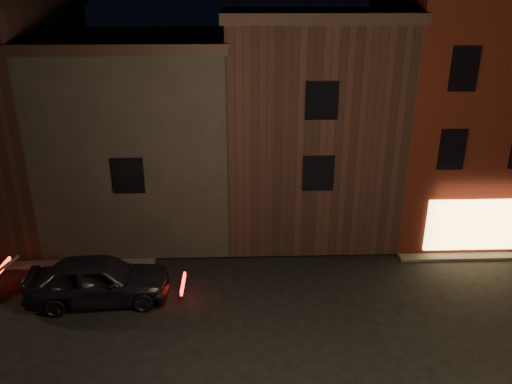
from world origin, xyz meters
TOP-DOWN VIEW (x-y plane):
  - ground at (0.00, 0.00)m, footprint 120.00×120.00m
  - corner_building at (8.00, 9.47)m, footprint 6.50×8.50m
  - row_building_a at (1.50, 10.50)m, footprint 7.30×10.30m
  - row_building_b at (-5.75, 10.50)m, footprint 7.80×10.30m
  - parked_car_a at (-6.50, 2.76)m, footprint 5.03×2.29m

SIDE VIEW (x-z plane):
  - ground at x=0.00m, z-range 0.00..0.00m
  - parked_car_a at x=-6.50m, z-range 0.00..1.67m
  - row_building_b at x=-5.75m, z-range 0.13..8.53m
  - row_building_a at x=1.50m, z-range 0.13..9.53m
  - corner_building at x=8.00m, z-range 0.15..10.65m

